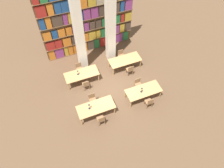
% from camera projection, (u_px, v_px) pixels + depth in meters
% --- Properties ---
extents(ground_plane, '(40.00, 40.00, 0.00)m').
position_uv_depth(ground_plane, '(111.00, 89.00, 14.79)').
color(ground_plane, brown).
extents(bookshelf_bank, '(6.71, 0.35, 5.50)m').
position_uv_depth(bookshelf_bank, '(88.00, 20.00, 15.11)').
color(bookshelf_bank, brown).
rests_on(bookshelf_bank, ground_plane).
extents(pillar_left, '(0.57, 0.57, 6.00)m').
position_uv_depth(pillar_left, '(79.00, 32.00, 13.79)').
color(pillar_left, silver).
rests_on(pillar_left, ground_plane).
extents(pillar_center, '(0.57, 0.57, 6.00)m').
position_uv_depth(pillar_center, '(110.00, 24.00, 14.29)').
color(pillar_center, silver).
rests_on(pillar_center, ground_plane).
extents(reading_table_0, '(2.27, 0.99, 0.75)m').
position_uv_depth(reading_table_0, '(96.00, 107.00, 13.06)').
color(reading_table_0, tan).
rests_on(reading_table_0, ground_plane).
extents(chair_0, '(0.42, 0.40, 0.90)m').
position_uv_depth(chair_0, '(101.00, 119.00, 12.77)').
color(chair_0, olive).
rests_on(chair_0, ground_plane).
extents(chair_1, '(0.42, 0.40, 0.90)m').
position_uv_depth(chair_1, '(92.00, 99.00, 13.66)').
color(chair_1, olive).
rests_on(chair_1, ground_plane).
extents(desk_lamp_0, '(0.14, 0.14, 0.45)m').
position_uv_depth(desk_lamp_0, '(89.00, 106.00, 12.70)').
color(desk_lamp_0, '#232328').
rests_on(desk_lamp_0, reading_table_0).
extents(reading_table_1, '(2.27, 0.99, 0.75)m').
position_uv_depth(reading_table_1, '(143.00, 91.00, 13.82)').
color(reading_table_1, tan).
rests_on(reading_table_1, ground_plane).
extents(chair_2, '(0.42, 0.40, 0.90)m').
position_uv_depth(chair_2, '(149.00, 102.00, 13.53)').
color(chair_2, olive).
rests_on(chair_2, ground_plane).
extents(chair_3, '(0.42, 0.40, 0.90)m').
position_uv_depth(chair_3, '(138.00, 84.00, 14.42)').
color(chair_3, olive).
rests_on(chair_3, ground_plane).
extents(desk_lamp_1, '(0.14, 0.14, 0.42)m').
position_uv_depth(desk_lamp_1, '(142.00, 89.00, 13.47)').
color(desk_lamp_1, '#232328').
rests_on(desk_lamp_1, reading_table_1).
extents(reading_table_2, '(2.27, 0.99, 0.75)m').
position_uv_depth(reading_table_2, '(82.00, 74.00, 14.68)').
color(reading_table_2, tan).
rests_on(reading_table_2, ground_plane).
extents(chair_4, '(0.42, 0.40, 0.90)m').
position_uv_depth(chair_4, '(86.00, 84.00, 14.39)').
color(chair_4, olive).
rests_on(chair_4, ground_plane).
extents(chair_5, '(0.42, 0.40, 0.90)m').
position_uv_depth(chair_5, '(79.00, 68.00, 15.28)').
color(chair_5, olive).
rests_on(chair_5, ground_plane).
extents(desk_lamp_2, '(0.14, 0.14, 0.39)m').
position_uv_depth(desk_lamp_2, '(78.00, 72.00, 14.39)').
color(desk_lamp_2, '#232328').
rests_on(desk_lamp_2, reading_table_2).
extents(reading_table_3, '(2.27, 0.99, 0.75)m').
position_uv_depth(reading_table_3, '(125.00, 60.00, 15.49)').
color(reading_table_3, tan).
rests_on(reading_table_3, ground_plane).
extents(chair_6, '(0.42, 0.40, 0.90)m').
position_uv_depth(chair_6, '(130.00, 70.00, 15.20)').
color(chair_6, olive).
rests_on(chair_6, ground_plane).
extents(chair_7, '(0.42, 0.40, 0.90)m').
position_uv_depth(chair_7, '(121.00, 55.00, 16.09)').
color(chair_7, olive).
rests_on(chair_7, ground_plane).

